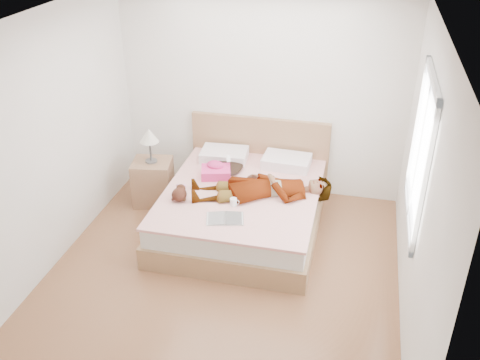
{
  "coord_description": "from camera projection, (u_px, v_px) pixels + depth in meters",
  "views": [
    {
      "loc": [
        1.2,
        -4.22,
        3.59
      ],
      "look_at": [
        0.0,
        0.85,
        0.7
      ],
      "focal_mm": 40.0,
      "sensor_mm": 36.0,
      "label": 1
    }
  ],
  "objects": [
    {
      "name": "woman",
      "position": [
        263.0,
        184.0,
        6.03
      ],
      "size": [
        1.74,
        1.08,
        0.22
      ],
      "primitive_type": "imported",
      "rotation": [
        0.0,
        0.0,
        -1.26
      ],
      "color": "silver",
      "rests_on": "bed"
    },
    {
      "name": "nightstand",
      "position": [
        153.0,
        179.0,
        6.73
      ],
      "size": [
        0.54,
        0.5,
        1.02
      ],
      "color": "brown",
      "rests_on": "ground"
    },
    {
      "name": "bed",
      "position": [
        244.0,
        204.0,
        6.32
      ],
      "size": [
        1.8,
        2.08,
        1.0
      ],
      "color": "olive",
      "rests_on": "ground"
    },
    {
      "name": "phone",
      "position": [
        228.0,
        159.0,
        6.44
      ],
      "size": [
        0.07,
        0.1,
        0.05
      ],
      "primitive_type": "cube",
      "rotation": [
        0.44,
        0.0,
        0.31
      ],
      "color": "silver",
      "rests_on": "bed"
    },
    {
      "name": "plush_toy",
      "position": [
        180.0,
        193.0,
        5.92
      ],
      "size": [
        0.2,
        0.27,
        0.14
      ],
      "color": "black",
      "rests_on": "bed"
    },
    {
      "name": "magazine",
      "position": [
        225.0,
        219.0,
        5.6
      ],
      "size": [
        0.44,
        0.34,
        0.02
      ],
      "color": "silver",
      "rests_on": "bed"
    },
    {
      "name": "hair",
      "position": [
        224.0,
        167.0,
        6.56
      ],
      "size": [
        0.56,
        0.64,
        0.08
      ],
      "primitive_type": "ellipsoid",
      "rotation": [
        0.0,
        0.0,
        -0.21
      ],
      "color": "black",
      "rests_on": "bed"
    },
    {
      "name": "coffee_mug",
      "position": [
        234.0,
        202.0,
        5.82
      ],
      "size": [
        0.11,
        0.08,
        0.09
      ],
      "color": "white",
      "rests_on": "bed"
    },
    {
      "name": "ground",
      "position": [
        221.0,
        277.0,
        5.57
      ],
      "size": [
        4.0,
        4.0,
        0.0
      ],
      "primitive_type": "plane",
      "color": "#4D2B18",
      "rests_on": "ground"
    },
    {
      "name": "room_shell",
      "position": [
        420.0,
        153.0,
        4.74
      ],
      "size": [
        4.0,
        4.0,
        4.0
      ],
      "color": "white",
      "rests_on": "ground"
    },
    {
      "name": "towel",
      "position": [
        216.0,
        171.0,
        6.4
      ],
      "size": [
        0.41,
        0.36,
        0.18
      ],
      "color": "#FB44A1",
      "rests_on": "bed"
    }
  ]
}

